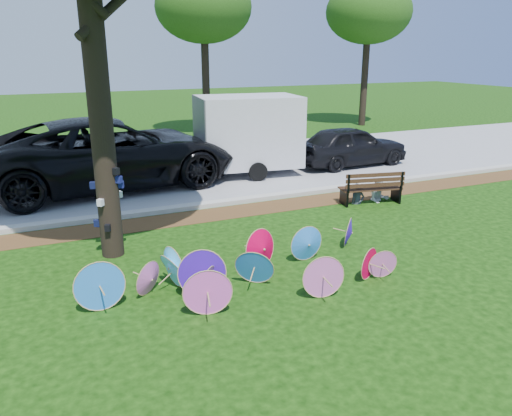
{
  "coord_description": "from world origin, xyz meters",
  "views": [
    {
      "loc": [
        -3.38,
        -6.86,
        3.99
      ],
      "look_at": [
        0.5,
        2.0,
        0.9
      ],
      "focal_mm": 35.0,
      "sensor_mm": 36.0,
      "label": 1
    }
  ],
  "objects_px": {
    "parasol_pile": "(236,267)",
    "person_right": "(380,179)",
    "park_bench": "(370,187)",
    "person_left": "(358,185)",
    "black_van": "(111,153)",
    "dark_pickup": "(351,146)",
    "cargo_trailer": "(249,131)"
  },
  "relations": [
    {
      "from": "parasol_pile",
      "to": "dark_pickup",
      "type": "relative_size",
      "value": 1.41
    },
    {
      "from": "park_bench",
      "to": "person_left",
      "type": "relative_size",
      "value": 1.58
    },
    {
      "from": "parasol_pile",
      "to": "park_bench",
      "type": "distance_m",
      "value": 6.09
    },
    {
      "from": "parasol_pile",
      "to": "park_bench",
      "type": "height_order",
      "value": "park_bench"
    },
    {
      "from": "cargo_trailer",
      "to": "dark_pickup",
      "type": "bearing_deg",
      "value": 2.17
    },
    {
      "from": "cargo_trailer",
      "to": "person_right",
      "type": "relative_size",
      "value": 2.66
    },
    {
      "from": "dark_pickup",
      "to": "cargo_trailer",
      "type": "distance_m",
      "value": 3.9
    },
    {
      "from": "person_left",
      "to": "black_van",
      "type": "bearing_deg",
      "value": 148.29
    },
    {
      "from": "person_left",
      "to": "park_bench",
      "type": "bearing_deg",
      "value": -2.36
    },
    {
      "from": "parasol_pile",
      "to": "person_right",
      "type": "distance_m",
      "value": 6.42
    },
    {
      "from": "person_left",
      "to": "person_right",
      "type": "xyz_separation_m",
      "value": [
        0.7,
        -0.0,
        0.07
      ]
    },
    {
      "from": "park_bench",
      "to": "person_left",
      "type": "height_order",
      "value": "person_left"
    },
    {
      "from": "cargo_trailer",
      "to": "person_left",
      "type": "xyz_separation_m",
      "value": [
        1.37,
        -4.32,
        -0.89
      ]
    },
    {
      "from": "black_van",
      "to": "person_right",
      "type": "bearing_deg",
      "value": -130.09
    },
    {
      "from": "black_van",
      "to": "park_bench",
      "type": "bearing_deg",
      "value": -131.89
    },
    {
      "from": "parasol_pile",
      "to": "park_bench",
      "type": "relative_size",
      "value": 3.47
    },
    {
      "from": "black_van",
      "to": "cargo_trailer",
      "type": "height_order",
      "value": "cargo_trailer"
    },
    {
      "from": "dark_pickup",
      "to": "person_left",
      "type": "bearing_deg",
      "value": 146.16
    },
    {
      "from": "dark_pickup",
      "to": "cargo_trailer",
      "type": "relative_size",
      "value": 1.29
    },
    {
      "from": "black_van",
      "to": "cargo_trailer",
      "type": "xyz_separation_m",
      "value": [
        4.41,
        -0.11,
        0.39
      ]
    },
    {
      "from": "black_van",
      "to": "person_right",
      "type": "distance_m",
      "value": 7.85
    },
    {
      "from": "black_van",
      "to": "person_left",
      "type": "height_order",
      "value": "black_van"
    },
    {
      "from": "dark_pickup",
      "to": "person_left",
      "type": "relative_size",
      "value": 3.88
    },
    {
      "from": "dark_pickup",
      "to": "person_right",
      "type": "height_order",
      "value": "dark_pickup"
    },
    {
      "from": "parasol_pile",
      "to": "person_right",
      "type": "xyz_separation_m",
      "value": [
        5.51,
        3.27,
        0.24
      ]
    },
    {
      "from": "dark_pickup",
      "to": "cargo_trailer",
      "type": "bearing_deg",
      "value": 83.13
    },
    {
      "from": "person_left",
      "to": "person_right",
      "type": "bearing_deg",
      "value": 5.77
    },
    {
      "from": "dark_pickup",
      "to": "person_left",
      "type": "height_order",
      "value": "dark_pickup"
    },
    {
      "from": "dark_pickup",
      "to": "person_left",
      "type": "distance_m",
      "value": 4.72
    },
    {
      "from": "black_van",
      "to": "dark_pickup",
      "type": "height_order",
      "value": "black_van"
    },
    {
      "from": "dark_pickup",
      "to": "cargo_trailer",
      "type": "height_order",
      "value": "cargo_trailer"
    },
    {
      "from": "dark_pickup",
      "to": "park_bench",
      "type": "relative_size",
      "value": 2.46
    }
  ]
}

